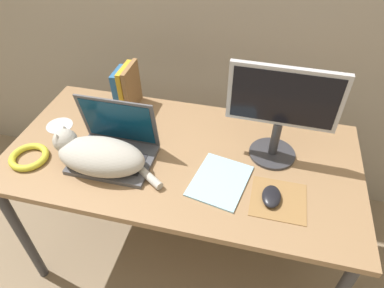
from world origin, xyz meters
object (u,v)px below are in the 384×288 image
object	(u,v)px
external_monitor	(282,109)
book_row	(126,88)
computer_mouse	(271,196)
cd_disc	(60,126)
cat	(98,155)
cable_coil	(29,157)
notepad	(220,181)
laptop	(115,148)

from	to	relation	value
external_monitor	book_row	size ratio (longest dim) A/B	1.89
computer_mouse	external_monitor	bearing A→B (deg)	92.96
external_monitor	cd_disc	xyz separation A→B (m)	(-0.97, -0.04, -0.23)
cat	external_monitor	bearing A→B (deg)	19.74
cat	book_row	size ratio (longest dim) A/B	2.16
external_monitor	computer_mouse	bearing A→B (deg)	-87.04
cat	cable_coil	distance (m)	0.31
book_row	cable_coil	bearing A→B (deg)	-119.22
notepad	book_row	bearing A→B (deg)	143.58
laptop	computer_mouse	size ratio (longest dim) A/B	3.07
book_row	cable_coil	world-z (taller)	book_row
external_monitor	book_row	world-z (taller)	external_monitor
cable_coil	notepad	size ratio (longest dim) A/B	0.57
computer_mouse	notepad	bearing A→B (deg)	167.81
laptop	cat	distance (m)	0.09
book_row	notepad	bearing A→B (deg)	-36.42
computer_mouse	cable_coil	bearing A→B (deg)	-178.61
cat	cable_coil	world-z (taller)	cat
computer_mouse	cable_coil	xyz separation A→B (m)	(-0.99, -0.02, -0.00)
book_row	cd_disc	distance (m)	0.36
cd_disc	book_row	bearing A→B (deg)	42.06
cd_disc	laptop	bearing A→B (deg)	-20.57
cable_coil	cat	bearing A→B (deg)	5.38
computer_mouse	book_row	xyz separation A→B (m)	(-0.73, 0.43, 0.09)
cable_coil	notepad	world-z (taller)	cable_coil
cable_coil	cd_disc	world-z (taller)	cable_coil
computer_mouse	cd_disc	world-z (taller)	computer_mouse
cd_disc	cable_coil	bearing A→B (deg)	-90.91
laptop	external_monitor	world-z (taller)	external_monitor
laptop	cd_disc	distance (m)	0.36
cat	notepad	xyz separation A→B (m)	(0.48, 0.04, -0.06)
cat	cd_disc	size ratio (longest dim) A/B	3.97
cable_coil	computer_mouse	bearing A→B (deg)	1.39
cable_coil	notepad	bearing A→B (deg)	4.84
book_row	notepad	xyz separation A→B (m)	(0.53, -0.39, -0.10)
book_row	computer_mouse	bearing A→B (deg)	-30.80
cat	computer_mouse	distance (m)	0.68
external_monitor	computer_mouse	world-z (taller)	external_monitor
cat	notepad	world-z (taller)	cat
cat	external_monitor	world-z (taller)	external_monitor
book_row	notepad	distance (m)	0.67
computer_mouse	book_row	size ratio (longest dim) A/B	0.48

